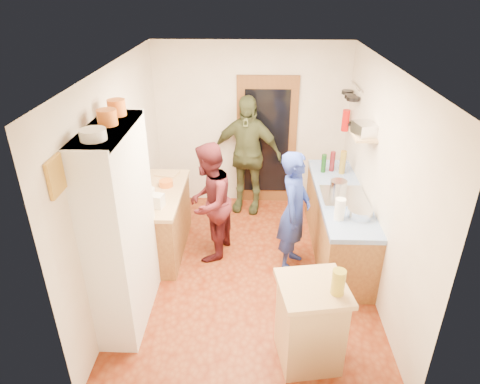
# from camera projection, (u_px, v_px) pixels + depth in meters

# --- Properties ---
(floor) EXTENTS (3.00, 4.00, 0.02)m
(floor) POSITION_uv_depth(u_px,v_px,m) (248.00, 271.00, 5.57)
(floor) COLOR brown
(floor) RESTS_ON ground
(ceiling) EXTENTS (3.00, 4.00, 0.02)m
(ceiling) POSITION_uv_depth(u_px,v_px,m) (250.00, 65.00, 4.38)
(ceiling) COLOR silver
(ceiling) RESTS_ON ground
(wall_back) EXTENTS (3.00, 0.02, 2.60)m
(wall_back) POSITION_uv_depth(u_px,v_px,m) (251.00, 126.00, 6.76)
(wall_back) COLOR silver
(wall_back) RESTS_ON ground
(wall_front) EXTENTS (3.00, 0.02, 2.60)m
(wall_front) POSITION_uv_depth(u_px,v_px,m) (245.00, 296.00, 3.19)
(wall_front) COLOR silver
(wall_front) RESTS_ON ground
(wall_left) EXTENTS (0.02, 4.00, 2.60)m
(wall_left) POSITION_uv_depth(u_px,v_px,m) (121.00, 178.00, 5.02)
(wall_left) COLOR silver
(wall_left) RESTS_ON ground
(wall_right) EXTENTS (0.02, 4.00, 2.60)m
(wall_right) POSITION_uv_depth(u_px,v_px,m) (380.00, 182.00, 4.93)
(wall_right) COLOR silver
(wall_right) RESTS_ON ground
(door_frame) EXTENTS (0.95, 0.06, 2.10)m
(door_frame) POSITION_uv_depth(u_px,v_px,m) (266.00, 142.00, 6.84)
(door_frame) COLOR brown
(door_frame) RESTS_ON ground
(door_glass) EXTENTS (0.70, 0.02, 1.70)m
(door_glass) POSITION_uv_depth(u_px,v_px,m) (266.00, 142.00, 6.80)
(door_glass) COLOR black
(door_glass) RESTS_ON door_frame
(hutch_body) EXTENTS (0.40, 1.20, 2.20)m
(hutch_body) POSITION_uv_depth(u_px,v_px,m) (121.00, 229.00, 4.40)
(hutch_body) COLOR white
(hutch_body) RESTS_ON ground
(hutch_top_shelf) EXTENTS (0.40, 1.14, 0.04)m
(hutch_top_shelf) POSITION_uv_depth(u_px,v_px,m) (107.00, 129.00, 3.90)
(hutch_top_shelf) COLOR white
(hutch_top_shelf) RESTS_ON hutch_body
(plate_stack) EXTENTS (0.22, 0.22, 0.09)m
(plate_stack) POSITION_uv_depth(u_px,v_px,m) (93.00, 134.00, 3.57)
(plate_stack) COLOR white
(plate_stack) RESTS_ON hutch_top_shelf
(orange_pot_a) EXTENTS (0.18, 0.18, 0.15)m
(orange_pot_a) POSITION_uv_depth(u_px,v_px,m) (107.00, 117.00, 3.92)
(orange_pot_a) COLOR orange
(orange_pot_a) RESTS_ON hutch_top_shelf
(orange_pot_b) EXTENTS (0.18, 0.18, 0.16)m
(orange_pot_b) POSITION_uv_depth(u_px,v_px,m) (117.00, 107.00, 4.18)
(orange_pot_b) COLOR orange
(orange_pot_b) RESTS_ON hutch_top_shelf
(left_counter_base) EXTENTS (0.60, 1.40, 0.85)m
(left_counter_base) POSITION_uv_depth(u_px,v_px,m) (161.00, 223.00, 5.81)
(left_counter_base) COLOR olive
(left_counter_base) RESTS_ON ground
(left_counter_top) EXTENTS (0.64, 1.44, 0.05)m
(left_counter_top) POSITION_uv_depth(u_px,v_px,m) (158.00, 193.00, 5.61)
(left_counter_top) COLOR tan
(left_counter_top) RESTS_ON left_counter_base
(toaster) EXTENTS (0.24, 0.19, 0.16)m
(toaster) POSITION_uv_depth(u_px,v_px,m) (155.00, 201.00, 5.21)
(toaster) COLOR white
(toaster) RESTS_ON left_counter_top
(kettle) EXTENTS (0.18, 0.18, 0.16)m
(kettle) POSITION_uv_depth(u_px,v_px,m) (150.00, 194.00, 5.36)
(kettle) COLOR white
(kettle) RESTS_ON left_counter_top
(orange_bowl) EXTENTS (0.20, 0.20, 0.08)m
(orange_bowl) POSITION_uv_depth(u_px,v_px,m) (166.00, 183.00, 5.73)
(orange_bowl) COLOR orange
(orange_bowl) RESTS_ON left_counter_top
(chopping_board) EXTENTS (0.34, 0.28, 0.02)m
(chopping_board) POSITION_uv_depth(u_px,v_px,m) (167.00, 174.00, 6.07)
(chopping_board) COLOR tan
(chopping_board) RESTS_ON left_counter_top
(right_counter_base) EXTENTS (0.60, 2.20, 0.84)m
(right_counter_base) POSITION_uv_depth(u_px,v_px,m) (338.00, 224.00, 5.79)
(right_counter_base) COLOR olive
(right_counter_base) RESTS_ON ground
(right_counter_top) EXTENTS (0.62, 2.22, 0.06)m
(right_counter_top) POSITION_uv_depth(u_px,v_px,m) (341.00, 195.00, 5.58)
(right_counter_top) COLOR blue
(right_counter_top) RESTS_ON right_counter_base
(hob) EXTENTS (0.55, 0.58, 0.04)m
(hob) POSITION_uv_depth(u_px,v_px,m) (343.00, 197.00, 5.43)
(hob) COLOR silver
(hob) RESTS_ON right_counter_top
(pot_on_hob) EXTENTS (0.21, 0.21, 0.14)m
(pot_on_hob) POSITION_uv_depth(u_px,v_px,m) (339.00, 186.00, 5.51)
(pot_on_hob) COLOR silver
(pot_on_hob) RESTS_ON hob
(bottle_a) EXTENTS (0.09, 0.09, 0.27)m
(bottle_a) POSITION_uv_depth(u_px,v_px,m) (324.00, 163.00, 6.09)
(bottle_a) COLOR #143F14
(bottle_a) RESTS_ON right_counter_top
(bottle_b) EXTENTS (0.08, 0.08, 0.29)m
(bottle_b) POSITION_uv_depth(u_px,v_px,m) (332.00, 161.00, 6.13)
(bottle_b) COLOR #591419
(bottle_b) RESTS_ON right_counter_top
(bottle_c) EXTENTS (0.10, 0.10, 0.34)m
(bottle_c) POSITION_uv_depth(u_px,v_px,m) (343.00, 162.00, 6.04)
(bottle_c) COLOR olive
(bottle_c) RESTS_ON right_counter_top
(paper_towel) EXTENTS (0.13, 0.13, 0.26)m
(paper_towel) POSITION_uv_depth(u_px,v_px,m) (340.00, 209.00, 4.92)
(paper_towel) COLOR white
(paper_towel) RESTS_ON right_counter_top
(mixing_bowl) EXTENTS (0.33, 0.33, 0.11)m
(mixing_bowl) POSITION_uv_depth(u_px,v_px,m) (360.00, 213.00, 4.98)
(mixing_bowl) COLOR silver
(mixing_bowl) RESTS_ON right_counter_top
(island_base) EXTENTS (0.63, 0.63, 0.86)m
(island_base) POSITION_uv_depth(u_px,v_px,m) (310.00, 325.00, 4.11)
(island_base) COLOR tan
(island_base) RESTS_ON ground
(island_top) EXTENTS (0.71, 0.71, 0.05)m
(island_top) POSITION_uv_depth(u_px,v_px,m) (313.00, 288.00, 3.90)
(island_top) COLOR tan
(island_top) RESTS_ON island_base
(cutting_board) EXTENTS (0.39, 0.33, 0.02)m
(cutting_board) POSITION_uv_depth(u_px,v_px,m) (307.00, 284.00, 3.94)
(cutting_board) COLOR white
(cutting_board) RESTS_ON island_top
(oil_jar) EXTENTS (0.14, 0.14, 0.24)m
(oil_jar) POSITION_uv_depth(u_px,v_px,m) (338.00, 282.00, 3.75)
(oil_jar) COLOR #AD9E2D
(oil_jar) RESTS_ON island_top
(pan_rail) EXTENTS (0.02, 0.65, 0.02)m
(pan_rail) POSITION_uv_depth(u_px,v_px,m) (356.00, 86.00, 5.95)
(pan_rail) COLOR silver
(pan_rail) RESTS_ON wall_right
(pan_hang_a) EXTENTS (0.18, 0.18, 0.05)m
(pan_hang_a) POSITION_uv_depth(u_px,v_px,m) (353.00, 99.00, 5.85)
(pan_hang_a) COLOR black
(pan_hang_a) RESTS_ON pan_rail
(pan_hang_b) EXTENTS (0.16, 0.16, 0.05)m
(pan_hang_b) POSITION_uv_depth(u_px,v_px,m) (350.00, 96.00, 6.04)
(pan_hang_b) COLOR black
(pan_hang_b) RESTS_ON pan_rail
(pan_hang_c) EXTENTS (0.17, 0.17, 0.05)m
(pan_hang_c) POSITION_uv_depth(u_px,v_px,m) (347.00, 92.00, 6.21)
(pan_hang_c) COLOR black
(pan_hang_c) RESTS_ON pan_rail
(wall_shelf) EXTENTS (0.26, 0.42, 0.03)m
(wall_shelf) POSITION_uv_depth(u_px,v_px,m) (363.00, 136.00, 5.15)
(wall_shelf) COLOR tan
(wall_shelf) RESTS_ON wall_right
(radio) EXTENTS (0.28, 0.34, 0.15)m
(radio) POSITION_uv_depth(u_px,v_px,m) (364.00, 129.00, 5.11)
(radio) COLOR silver
(radio) RESTS_ON wall_shelf
(ext_bracket) EXTENTS (0.06, 0.10, 0.04)m
(ext_bracket) POSITION_uv_depth(u_px,v_px,m) (349.00, 124.00, 6.38)
(ext_bracket) COLOR black
(ext_bracket) RESTS_ON wall_right
(fire_extinguisher) EXTENTS (0.11, 0.11, 0.32)m
(fire_extinguisher) POSITION_uv_depth(u_px,v_px,m) (346.00, 120.00, 6.36)
(fire_extinguisher) COLOR red
(fire_extinguisher) RESTS_ON wall_right
(picture_frame) EXTENTS (0.03, 0.25, 0.30)m
(picture_frame) POSITION_uv_depth(u_px,v_px,m) (56.00, 176.00, 3.30)
(picture_frame) COLOR gold
(picture_frame) RESTS_ON wall_left
(person_hob) EXTENTS (0.54, 0.67, 1.59)m
(person_hob) POSITION_uv_depth(u_px,v_px,m) (296.00, 213.00, 5.31)
(person_hob) COLOR navy
(person_hob) RESTS_ON ground
(person_left) EXTENTS (0.78, 0.91, 1.61)m
(person_left) POSITION_uv_depth(u_px,v_px,m) (212.00, 201.00, 5.56)
(person_left) COLOR #46151B
(person_left) RESTS_ON ground
(person_back) EXTENTS (1.18, 0.69, 1.88)m
(person_back) POSITION_uv_depth(u_px,v_px,m) (247.00, 155.00, 6.62)
(person_back) COLOR #3B4024
(person_back) RESTS_ON ground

